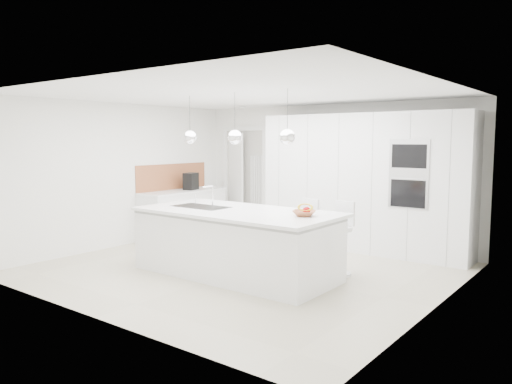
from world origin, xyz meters
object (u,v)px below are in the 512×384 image
Objects in this scene: fruit_bowl at (304,213)px; bar_stool_left at (306,234)px; espresso_machine at (191,181)px; bar_stool_right at (340,239)px; island_base at (235,244)px.

bar_stool_left is (-0.43, 0.75, -0.44)m from fruit_bowl.
fruit_bowl is at bearing -40.00° from espresso_machine.
fruit_bowl is 0.84m from bar_stool_right.
fruit_bowl is 0.97m from bar_stool_left.
bar_stool_right is at bearing 7.17° from bar_stool_left.
bar_stool_right is at bearing -29.30° from espresso_machine.
bar_stool_right is (3.69, -0.84, -0.56)m from espresso_machine.
fruit_bowl is at bearing -48.15° from bar_stool_left.
bar_stool_left is at bearing 120.11° from fruit_bowl.
island_base is 3.11m from espresso_machine.
bar_stool_left is at bearing -173.71° from bar_stool_right.
espresso_machine reaches higher than fruit_bowl.
espresso_machine is (-2.53, 1.70, 0.63)m from island_base.
bar_stool_left is at bearing -30.81° from espresso_machine.
espresso_machine is 0.32× the size of bar_stool_right.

